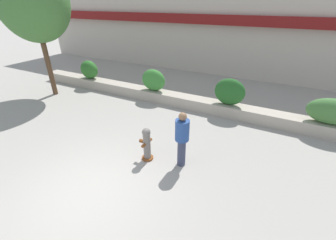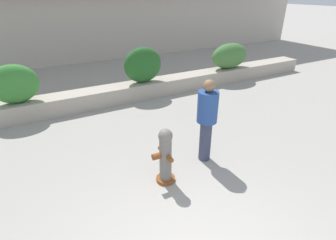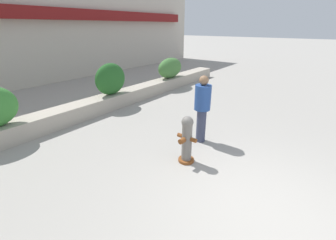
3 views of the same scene
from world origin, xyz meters
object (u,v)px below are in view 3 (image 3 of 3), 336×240
at_px(hedge_bush_2, 111,79).
at_px(fire_hydrant, 187,139).
at_px(hedge_bush_3, 170,68).
at_px(pedestrian, 202,105).

height_order(hedge_bush_2, fire_hydrant, hedge_bush_2).
height_order(hedge_bush_3, pedestrian, pedestrian).
relative_size(fire_hydrant, pedestrian, 0.62).
bearing_deg(pedestrian, hedge_bush_2, 84.75).
bearing_deg(fire_hydrant, hedge_bush_3, 39.87).
distance_m(hedge_bush_3, fire_hydrant, 6.48).
xyz_separation_m(hedge_bush_2, fire_hydrant, (-1.41, -4.14, -0.50)).
height_order(fire_hydrant, pedestrian, pedestrian).
xyz_separation_m(hedge_bush_3, pedestrian, (-3.91, -3.91, 0.02)).
bearing_deg(hedge_bush_2, fire_hydrant, -108.75).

